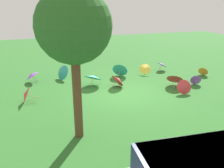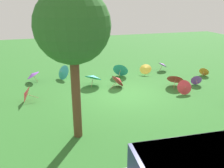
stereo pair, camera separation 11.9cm
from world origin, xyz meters
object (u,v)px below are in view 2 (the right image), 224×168
parasol_red_3 (119,80)px  parasol_teal_1 (93,77)px  parasol_purple_2 (32,74)px  parasol_orange_0 (204,71)px  parasol_red_1 (25,94)px  parasol_teal_0 (121,69)px  parasol_purple_1 (196,80)px  parasol_red_0 (185,87)px  parasol_red_4 (175,78)px  parasol_yellow_1 (145,69)px  parasol_teal_2 (62,72)px  parasol_purple_0 (163,64)px  shade_tree (72,27)px

parasol_red_3 → parasol_teal_1: bearing=-24.2°
parasol_red_3 → parasol_purple_2: bearing=-25.9°
parasol_orange_0 → parasol_teal_1: parasol_teal_1 is taller
parasol_red_1 → parasol_purple_2: bearing=-95.5°
parasol_teal_0 → parasol_purple_1: bearing=142.9°
parasol_purple_2 → parasol_red_0: bearing=150.6°
parasol_purple_2 → parasol_red_4: bearing=158.1°
parasol_red_1 → parasol_yellow_1: bearing=-161.6°
parasol_red_1 → parasol_purple_1: bearing=178.5°
parasol_teal_1 → parasol_teal_2: (1.52, -1.65, -0.08)m
parasol_red_3 → parasol_teal_2: parasol_teal_2 is taller
parasol_teal_0 → parasol_red_3: (0.71, 1.74, -0.06)m
parasol_orange_0 → parasol_purple_2: size_ratio=0.76×
parasol_teal_0 → parasol_red_1: bearing=24.0°
parasol_red_1 → parasol_red_4: bearing=179.1°
parasol_purple_2 → parasol_red_4: parasol_red_4 is taller
parasol_purple_1 → parasol_purple_0: bearing=-82.1°
shade_tree → parasol_teal_2: (-0.11, -6.54, -3.30)m
parasol_red_3 → parasol_teal_2: size_ratio=0.91×
parasol_orange_0 → parasol_purple_1: size_ratio=1.05×
parasol_orange_0 → parasol_red_4: 3.03m
parasol_purple_2 → parasol_red_4: size_ratio=0.80×
parasol_red_0 → parasol_yellow_1: size_ratio=0.84×
parasol_red_1 → parasol_teal_0: bearing=-156.0°
parasol_purple_2 → parasol_teal_1: bearing=153.5°
parasol_purple_1 → parasol_teal_2: parasol_teal_2 is taller
shade_tree → parasol_teal_2: bearing=-91.0°
parasol_orange_0 → parasol_yellow_1: (3.42, -1.27, 0.09)m
parasol_teal_0 → parasol_purple_2: bearing=-4.8°
shade_tree → parasol_purple_0: size_ratio=6.77×
shade_tree → parasol_red_1: bearing=-62.8°
shade_tree → parasol_red_3: shade_tree is taller
parasol_red_0 → parasol_teal_1: bearing=-31.6°
parasol_red_1 → parasol_red_3: bearing=-171.7°
parasol_orange_0 → parasol_purple_1: bearing=41.1°
parasol_red_3 → parasol_purple_2: size_ratio=1.01×
parasol_teal_2 → parasol_purple_1: bearing=155.9°
parasol_orange_0 → parasol_teal_1: size_ratio=0.54×
parasol_teal_1 → parasol_red_4: same height
parasol_purple_1 → parasol_teal_1: 5.71m
shade_tree → parasol_purple_1: 8.62m
shade_tree → parasol_red_4: bearing=-149.2°
parasol_teal_1 → parasol_yellow_1: size_ratio=1.35×
parasol_red_4 → parasol_teal_2: parasol_teal_2 is taller
parasol_orange_0 → parasol_red_4: size_ratio=0.61×
parasol_purple_1 → parasol_yellow_1: (1.91, -2.59, 0.08)m
parasol_red_1 → parasol_purple_1: parasol_red_1 is taller
parasol_purple_0 → parasol_purple_1: 3.11m
parasol_purple_2 → shade_tree: bearing=103.7°
shade_tree → parasol_red_0: 7.08m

